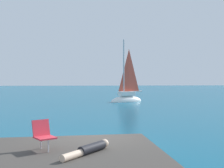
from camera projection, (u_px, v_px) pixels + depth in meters
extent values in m
plane|color=#0F5675|center=(91.00, 152.00, 9.85)|extent=(160.00, 160.00, 0.00)
cube|color=#423D38|center=(55.00, 167.00, 7.22)|extent=(5.99, 5.18, 0.62)
cube|color=#3C3433|center=(124.00, 152.00, 9.87)|extent=(1.14, 1.15, 0.74)
cube|color=#3D393C|center=(97.00, 153.00, 9.77)|extent=(1.32, 1.38, 0.85)
ellipsoid|color=white|center=(127.00, 102.00, 30.31)|extent=(3.94, 2.88, 1.30)
cube|color=white|center=(127.00, 94.00, 30.29)|extent=(1.88, 1.56, 0.42)
cylinder|color=#B7B7BC|center=(124.00, 68.00, 30.04)|extent=(0.14, 0.14, 5.89)
cylinder|color=#B2B2B7|center=(133.00, 92.00, 30.72)|extent=(2.14, 1.18, 0.11)
pyramid|color=#DB4C38|center=(129.00, 70.00, 30.39)|extent=(1.71, 0.93, 4.47)
cylinder|color=black|center=(92.00, 148.00, 7.48)|extent=(0.75, 0.85, 0.24)
cylinder|color=beige|center=(72.00, 155.00, 6.86)|extent=(0.58, 0.66, 0.18)
sphere|color=beige|center=(105.00, 143.00, 7.93)|extent=(0.22, 0.22, 0.22)
cube|color=#E03342|center=(45.00, 138.00, 7.66)|extent=(0.69, 0.70, 0.04)
cube|color=#E03342|center=(41.00, 128.00, 7.86)|extent=(0.48, 0.39, 0.45)
cylinder|color=silver|center=(48.00, 146.00, 7.50)|extent=(0.04, 0.04, 0.35)
cylinder|color=silver|center=(41.00, 142.00, 7.87)|extent=(0.04, 0.04, 0.35)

